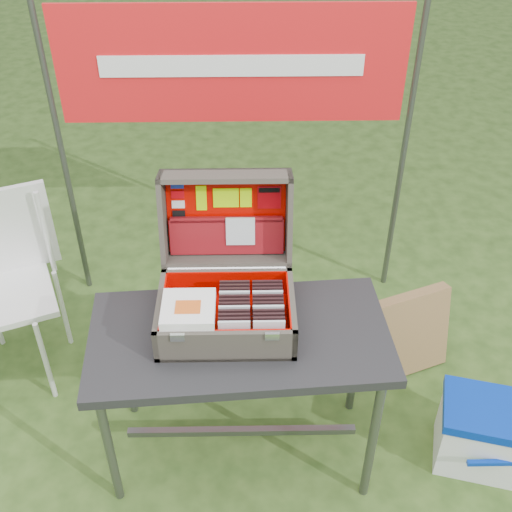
{
  "coord_description": "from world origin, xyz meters",
  "views": [
    {
      "loc": [
        0.06,
        -1.74,
        2.39
      ],
      "look_at": [
        0.09,
        0.1,
        0.97
      ],
      "focal_mm": 45.0,
      "sensor_mm": 36.0,
      "label": 1
    }
  ],
  "objects_px": {
    "cooler": "(483,434)",
    "chair": "(6,299)",
    "table": "(241,395)",
    "suitcase": "(225,268)",
    "cardboard_box": "(408,334)"
  },
  "relations": [
    {
      "from": "suitcase",
      "to": "cardboard_box",
      "type": "xyz_separation_m",
      "value": [
        0.85,
        0.37,
        -0.72
      ]
    },
    {
      "from": "cooler",
      "to": "chair",
      "type": "relative_size",
      "value": 0.4
    },
    {
      "from": "cardboard_box",
      "to": "chair",
      "type": "bearing_deg",
      "value": 157.92
    },
    {
      "from": "table",
      "to": "chair",
      "type": "relative_size",
      "value": 1.23
    },
    {
      "from": "suitcase",
      "to": "chair",
      "type": "distance_m",
      "value": 1.19
    },
    {
      "from": "table",
      "to": "cardboard_box",
      "type": "height_order",
      "value": "table"
    },
    {
      "from": "chair",
      "to": "suitcase",
      "type": "bearing_deg",
      "value": -43.26
    },
    {
      "from": "chair",
      "to": "cardboard_box",
      "type": "relative_size",
      "value": 2.09
    },
    {
      "from": "table",
      "to": "cardboard_box",
      "type": "relative_size",
      "value": 2.57
    },
    {
      "from": "table",
      "to": "cooler",
      "type": "height_order",
      "value": "table"
    },
    {
      "from": "cooler",
      "to": "chair",
      "type": "bearing_deg",
      "value": -179.82
    },
    {
      "from": "cooler",
      "to": "cardboard_box",
      "type": "height_order",
      "value": "cardboard_box"
    },
    {
      "from": "table",
      "to": "suitcase",
      "type": "xyz_separation_m",
      "value": [
        -0.05,
        0.1,
        0.59
      ]
    },
    {
      "from": "suitcase",
      "to": "chair",
      "type": "relative_size",
      "value": 0.57
    },
    {
      "from": "cooler",
      "to": "chair",
      "type": "height_order",
      "value": "chair"
    }
  ]
}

